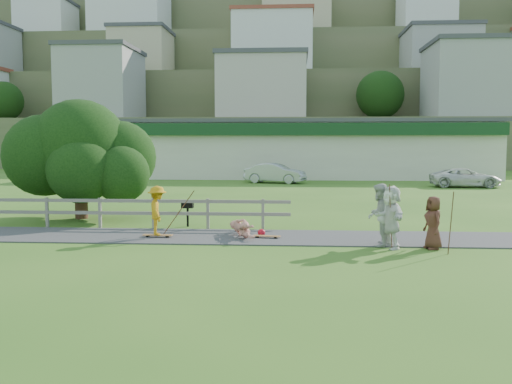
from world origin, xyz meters
TOP-DOWN VIEW (x-y plane):
  - ground at (0.00, 0.00)m, footprint 260.00×260.00m
  - path at (0.00, 1.50)m, footprint 34.00×3.00m
  - fence at (-4.62, 3.30)m, footprint 15.05×0.10m
  - strip_mall at (4.00, 34.94)m, footprint 32.50×10.75m
  - hillside at (0.00, 91.31)m, footprint 220.00×67.00m
  - skater_rider at (-1.33, 1.17)m, footprint 0.87×1.17m
  - skater_fallen at (1.44, 1.37)m, footprint 1.81×1.09m
  - spectator_a at (5.68, 0.18)m, footprint 0.97×1.10m
  - spectator_c at (7.20, -0.14)m, footprint 0.67×0.86m
  - spectator_d at (5.99, -0.12)m, footprint 1.04×1.82m
  - car_silver at (1.58, 26.66)m, footprint 4.91×2.85m
  - car_white at (14.98, 23.57)m, footprint 4.82×2.31m
  - tree at (-5.62, 5.71)m, footprint 6.29×6.29m
  - bbq at (-0.83, 3.78)m, footprint 0.43×0.33m
  - longboard_rider at (-1.33, 1.17)m, footprint 0.99×0.29m
  - longboard_fallen at (2.24, 1.27)m, footprint 0.92×0.36m
  - helmet at (2.04, 1.72)m, footprint 0.26×0.26m
  - pole_rider at (-0.73, 1.57)m, footprint 0.03×0.03m
  - pole_spec_left at (5.94, -0.29)m, footprint 0.03×0.03m
  - pole_spec_right at (7.51, -0.90)m, footprint 0.03×0.03m

SIDE VIEW (x-z plane):
  - ground at x=0.00m, z-range 0.00..0.00m
  - path at x=0.00m, z-range 0.00..0.04m
  - longboard_fallen at x=2.24m, z-range 0.00..0.10m
  - longboard_rider at x=-1.33m, z-range 0.00..0.11m
  - helmet at x=2.04m, z-range 0.00..0.26m
  - skater_fallen at x=1.44m, z-range 0.00..0.65m
  - bbq at x=-0.83m, z-range 0.00..0.92m
  - car_white at x=14.98m, z-range 0.00..1.33m
  - fence at x=-4.62m, z-range 0.17..1.27m
  - car_silver at x=1.58m, z-range 0.00..1.53m
  - spectator_c at x=7.20m, z-range 0.00..1.56m
  - skater_rider at x=-1.33m, z-range 0.00..1.62m
  - pole_spec_right at x=7.51m, z-range 0.00..1.77m
  - spectator_d at x=5.99m, z-range 0.00..1.87m
  - pole_rider at x=-0.73m, z-range 0.00..1.89m
  - spectator_a at x=5.68m, z-range 0.00..1.90m
  - pole_spec_left at x=5.94m, z-range 0.00..1.92m
  - tree at x=-5.62m, z-range 0.00..3.64m
  - strip_mall at x=4.00m, z-range 0.03..5.13m
  - hillside at x=0.00m, z-range -9.34..38.16m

